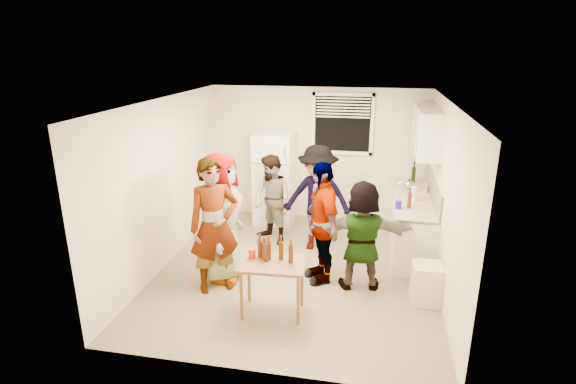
% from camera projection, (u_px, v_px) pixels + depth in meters
% --- Properties ---
extents(room, '(4.00, 4.50, 2.50)m').
position_uv_depth(room, '(296.00, 270.00, 6.74)').
color(room, silver).
rests_on(room, ground).
extents(window, '(1.12, 0.10, 1.06)m').
position_uv_depth(window, '(342.00, 124.00, 8.14)').
color(window, white).
rests_on(window, room).
extents(refrigerator, '(0.70, 0.70, 1.70)m').
position_uv_depth(refrigerator, '(275.00, 178.00, 8.36)').
color(refrigerator, white).
rests_on(refrigerator, ground).
extents(counter_lower, '(0.60, 2.20, 0.86)m').
position_uv_depth(counter_lower, '(411.00, 223.00, 7.37)').
color(counter_lower, white).
rests_on(counter_lower, ground).
extents(countertop, '(0.64, 2.22, 0.04)m').
position_uv_depth(countertop, '(413.00, 197.00, 7.23)').
color(countertop, beige).
rests_on(countertop, counter_lower).
extents(backsplash, '(0.03, 2.20, 0.36)m').
position_uv_depth(backsplash, '(433.00, 186.00, 7.12)').
color(backsplash, '#A4A096').
rests_on(backsplash, countertop).
extents(upper_cabinets, '(0.34, 1.60, 0.70)m').
position_uv_depth(upper_cabinets, '(426.00, 130.00, 7.06)').
color(upper_cabinets, white).
rests_on(upper_cabinets, room).
extents(kettle, '(0.28, 0.26, 0.19)m').
position_uv_depth(kettle, '(408.00, 189.00, 7.59)').
color(kettle, silver).
rests_on(kettle, countertop).
extents(paper_towel, '(0.11, 0.11, 0.23)m').
position_uv_depth(paper_towel, '(413.00, 201.00, 7.00)').
color(paper_towel, white).
rests_on(paper_towel, countertop).
extents(wine_bottle, '(0.07, 0.07, 0.28)m').
position_uv_depth(wine_bottle, '(413.00, 182.00, 7.96)').
color(wine_bottle, black).
rests_on(wine_bottle, countertop).
extents(beer_bottle_counter, '(0.06, 0.06, 0.24)m').
position_uv_depth(beer_bottle_counter, '(409.00, 208.00, 6.70)').
color(beer_bottle_counter, '#47230C').
rests_on(beer_bottle_counter, countertop).
extents(blue_cup, '(0.09, 0.09, 0.12)m').
position_uv_depth(blue_cup, '(398.00, 209.00, 6.67)').
color(blue_cup, '#1717A9').
rests_on(blue_cup, countertop).
extents(picture_frame, '(0.02, 0.18, 0.15)m').
position_uv_depth(picture_frame, '(426.00, 187.00, 7.42)').
color(picture_frame, gold).
rests_on(picture_frame, countertop).
extents(trash_bin, '(0.39, 0.39, 0.54)m').
position_uv_depth(trash_bin, '(426.00, 285.00, 5.83)').
color(trash_bin, beige).
rests_on(trash_bin, ground).
extents(serving_table, '(0.85, 0.59, 0.69)m').
position_uv_depth(serving_table, '(273.00, 312.00, 5.68)').
color(serving_table, brown).
rests_on(serving_table, ground).
extents(beer_bottle_table, '(0.06, 0.06, 0.21)m').
position_uv_depth(beer_bottle_table, '(264.00, 258.00, 5.58)').
color(beer_bottle_table, '#47230C').
rests_on(beer_bottle_table, serving_table).
extents(red_cup, '(0.09, 0.09, 0.12)m').
position_uv_depth(red_cup, '(252.00, 258.00, 5.59)').
color(red_cup, '#BD2F09').
rests_on(red_cup, serving_table).
extents(guest_grey, '(1.89, 0.98, 0.59)m').
position_uv_depth(guest_grey, '(225.00, 277.00, 6.55)').
color(guest_grey, gray).
rests_on(guest_grey, ground).
extents(guest_stripe, '(1.58, 1.92, 0.44)m').
position_uv_depth(guest_stripe, '(218.00, 288.00, 6.25)').
color(guest_stripe, '#141933').
rests_on(guest_stripe, ground).
extents(guest_back_left, '(1.49, 1.65, 0.57)m').
position_uv_depth(guest_back_left, '(273.00, 241.00, 7.72)').
color(guest_back_left, brown).
rests_on(guest_back_left, ground).
extents(guest_back_right, '(1.17, 1.77, 0.65)m').
position_uv_depth(guest_back_right, '(316.00, 248.00, 7.48)').
color(guest_back_right, '#424248').
rests_on(guest_back_right, ground).
extents(guest_black, '(2.01, 1.66, 0.43)m').
position_uv_depth(guest_black, '(320.00, 278.00, 6.50)').
color(guest_black, black).
rests_on(guest_black, ground).
extents(guest_orange, '(1.66, 1.75, 0.45)m').
position_uv_depth(guest_orange, '(359.00, 286.00, 6.29)').
color(guest_orange, '#F0A863').
rests_on(guest_orange, ground).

